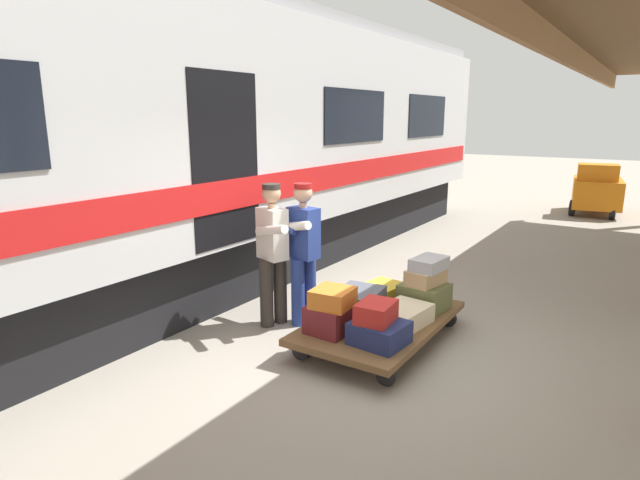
{
  "coord_description": "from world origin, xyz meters",
  "views": [
    {
      "loc": [
        -1.95,
        4.53,
        2.46
      ],
      "look_at": [
        1.03,
        -0.08,
        1.15
      ],
      "focal_mm": 29.35,
      "sensor_mm": 36.0,
      "label": 1
    }
  ],
  "objects_px": {
    "porter_by_door": "(274,250)",
    "train_car": "(141,147)",
    "luggage_cart": "(380,322)",
    "suitcase_orange_carryall": "(333,298)",
    "suitcase_red_plastic": "(376,312)",
    "suitcase_yellow_case": "(381,292)",
    "suitcase_olive_duffel": "(424,296)",
    "suitcase_gray_aluminum": "(429,264)",
    "suitcase_tan_vintage": "(426,277)",
    "suitcase_slate_roller": "(359,302)",
    "baggage_tug": "(597,190)",
    "suitcase_maroon_trunk": "(332,318)",
    "porter_in_overalls": "(302,249)",
    "suitcase_cream_canvas": "(403,315)",
    "suitcase_navy_fabric": "(379,333)"
  },
  "relations": [
    {
      "from": "porter_by_door",
      "to": "train_car",
      "type": "bearing_deg",
      "value": 4.01
    },
    {
      "from": "luggage_cart",
      "to": "suitcase_orange_carryall",
      "type": "relative_size",
      "value": 5.31
    },
    {
      "from": "suitcase_red_plastic",
      "to": "suitcase_yellow_case",
      "type": "bearing_deg",
      "value": -66.23
    },
    {
      "from": "suitcase_olive_duffel",
      "to": "suitcase_gray_aluminum",
      "type": "height_order",
      "value": "suitcase_gray_aluminum"
    },
    {
      "from": "luggage_cart",
      "to": "suitcase_tan_vintage",
      "type": "xyz_separation_m",
      "value": [
        -0.28,
        -0.59,
        0.42
      ]
    },
    {
      "from": "suitcase_tan_vintage",
      "to": "porter_by_door",
      "type": "distance_m",
      "value": 1.79
    },
    {
      "from": "suitcase_slate_roller",
      "to": "baggage_tug",
      "type": "distance_m",
      "value": 10.07
    },
    {
      "from": "suitcase_red_plastic",
      "to": "suitcase_olive_duffel",
      "type": "bearing_deg",
      "value": -91.95
    },
    {
      "from": "train_car",
      "to": "suitcase_maroon_trunk",
      "type": "height_order",
      "value": "train_car"
    },
    {
      "from": "suitcase_red_plastic",
      "to": "suitcase_orange_carryall",
      "type": "xyz_separation_m",
      "value": [
        0.48,
        0.03,
        0.06
      ]
    },
    {
      "from": "suitcase_slate_roller",
      "to": "suitcase_olive_duffel",
      "type": "relative_size",
      "value": 1.21
    },
    {
      "from": "suitcase_slate_roller",
      "to": "luggage_cart",
      "type": "bearing_deg",
      "value": 180.0
    },
    {
      "from": "suitcase_yellow_case",
      "to": "suitcase_orange_carryall",
      "type": "bearing_deg",
      "value": 91.3
    },
    {
      "from": "suitcase_gray_aluminum",
      "to": "suitcase_orange_carryall",
      "type": "bearing_deg",
      "value": 65.33
    },
    {
      "from": "train_car",
      "to": "suitcase_tan_vintage",
      "type": "bearing_deg",
      "value": -164.99
    },
    {
      "from": "train_car",
      "to": "porter_in_overalls",
      "type": "height_order",
      "value": "train_car"
    },
    {
      "from": "suitcase_slate_roller",
      "to": "suitcase_maroon_trunk",
      "type": "distance_m",
      "value": 0.58
    },
    {
      "from": "suitcase_red_plastic",
      "to": "baggage_tug",
      "type": "xyz_separation_m",
      "value": [
        -0.87,
        -10.55,
        0.04
      ]
    },
    {
      "from": "suitcase_olive_duffel",
      "to": "baggage_tug",
      "type": "distance_m",
      "value": 9.43
    },
    {
      "from": "train_car",
      "to": "porter_in_overalls",
      "type": "xyz_separation_m",
      "value": [
        -2.29,
        -0.39,
        -1.14
      ]
    },
    {
      "from": "suitcase_cream_canvas",
      "to": "suitcase_red_plastic",
      "type": "xyz_separation_m",
      "value": [
        0.04,
        0.58,
        0.22
      ]
    },
    {
      "from": "baggage_tug",
      "to": "luggage_cart",
      "type": "bearing_deg",
      "value": 83.66
    },
    {
      "from": "suitcase_yellow_case",
      "to": "porter_in_overalls",
      "type": "bearing_deg",
      "value": 36.25
    },
    {
      "from": "suitcase_navy_fabric",
      "to": "porter_in_overalls",
      "type": "height_order",
      "value": "porter_in_overalls"
    },
    {
      "from": "suitcase_tan_vintage",
      "to": "baggage_tug",
      "type": "height_order",
      "value": "baggage_tug"
    },
    {
      "from": "suitcase_yellow_case",
      "to": "suitcase_tan_vintage",
      "type": "xyz_separation_m",
      "value": [
        -0.55,
        -0.01,
        0.28
      ]
    },
    {
      "from": "suitcase_maroon_trunk",
      "to": "suitcase_navy_fabric",
      "type": "relative_size",
      "value": 0.95
    },
    {
      "from": "suitcase_slate_roller",
      "to": "porter_by_door",
      "type": "bearing_deg",
      "value": 13.07
    },
    {
      "from": "porter_by_door",
      "to": "baggage_tug",
      "type": "distance_m",
      "value": 10.49
    },
    {
      "from": "luggage_cart",
      "to": "porter_by_door",
      "type": "relative_size",
      "value": 1.23
    },
    {
      "from": "suitcase_maroon_trunk",
      "to": "suitcase_yellow_case",
      "type": "xyz_separation_m",
      "value": [
        0.0,
        -1.15,
        -0.05
      ]
    },
    {
      "from": "suitcase_maroon_trunk",
      "to": "suitcase_yellow_case",
      "type": "height_order",
      "value": "suitcase_maroon_trunk"
    },
    {
      "from": "train_car",
      "to": "suitcase_olive_duffel",
      "type": "bearing_deg",
      "value": -165.18
    },
    {
      "from": "suitcase_orange_carryall",
      "to": "porter_in_overalls",
      "type": "distance_m",
      "value": 1.05
    },
    {
      "from": "suitcase_gray_aluminum",
      "to": "suitcase_cream_canvas",
      "type": "bearing_deg",
      "value": 87.01
    },
    {
      "from": "suitcase_orange_carryall",
      "to": "porter_by_door",
      "type": "bearing_deg",
      "value": -19.46
    },
    {
      "from": "porter_in_overalls",
      "to": "suitcase_maroon_trunk",
      "type": "bearing_deg",
      "value": 143.03
    },
    {
      "from": "suitcase_slate_roller",
      "to": "suitcase_yellow_case",
      "type": "distance_m",
      "value": 0.58
    },
    {
      "from": "suitcase_red_plastic",
      "to": "suitcase_gray_aluminum",
      "type": "xyz_separation_m",
      "value": [
        -0.07,
        -1.18,
        0.22
      ]
    },
    {
      "from": "suitcase_cream_canvas",
      "to": "suitcase_olive_duffel",
      "type": "xyz_separation_m",
      "value": [
        0.0,
        -0.58,
        0.04
      ]
    },
    {
      "from": "suitcase_red_plastic",
      "to": "suitcase_tan_vintage",
      "type": "xyz_separation_m",
      "value": [
        -0.04,
        -1.17,
        0.06
      ]
    },
    {
      "from": "suitcase_cream_canvas",
      "to": "suitcase_gray_aluminum",
      "type": "relative_size",
      "value": 1.3
    },
    {
      "from": "suitcase_olive_duffel",
      "to": "baggage_tug",
      "type": "bearing_deg",
      "value": -95.07
    },
    {
      "from": "suitcase_slate_roller",
      "to": "suitcase_navy_fabric",
      "type": "height_order",
      "value": "suitcase_slate_roller"
    },
    {
      "from": "suitcase_gray_aluminum",
      "to": "porter_by_door",
      "type": "height_order",
      "value": "porter_by_door"
    },
    {
      "from": "suitcase_gray_aluminum",
      "to": "suitcase_olive_duffel",
      "type": "bearing_deg",
      "value": 35.8
    },
    {
      "from": "porter_by_door",
      "to": "baggage_tug",
      "type": "xyz_separation_m",
      "value": [
        -2.4,
        -10.2,
        -0.3
      ]
    },
    {
      "from": "suitcase_olive_duffel",
      "to": "porter_in_overalls",
      "type": "distance_m",
      "value": 1.53
    },
    {
      "from": "suitcase_yellow_case",
      "to": "suitcase_cream_canvas",
      "type": "bearing_deg",
      "value": 133.57
    },
    {
      "from": "suitcase_slate_roller",
      "to": "suitcase_orange_carryall",
      "type": "xyz_separation_m",
      "value": [
        -0.03,
        0.6,
        0.24
      ]
    }
  ]
}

